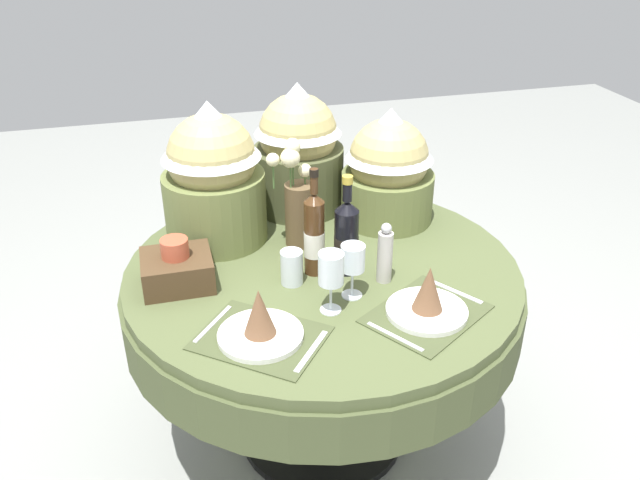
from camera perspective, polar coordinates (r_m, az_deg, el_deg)
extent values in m
plane|color=gray|center=(2.65, 0.19, -16.16)|extent=(8.00, 8.00, 0.00)
cylinder|color=#4C5633|center=(2.20, 0.22, -2.67)|extent=(1.30, 1.30, 0.04)
cylinder|color=#464F2E|center=(2.26, 0.21, -4.90)|extent=(1.32, 1.32, 0.17)
cylinder|color=black|center=(2.41, 0.20, -9.96)|extent=(0.12, 0.12, 0.68)
cylinder|color=black|center=(2.64, 0.19, -15.93)|extent=(0.61, 0.61, 0.03)
cube|color=#41492B|center=(1.87, -5.12, -8.37)|extent=(0.43, 0.42, 0.00)
cylinder|color=white|center=(1.87, -5.13, -8.13)|extent=(0.24, 0.24, 0.02)
cone|color=brown|center=(1.82, -5.24, -6.16)|extent=(0.09, 0.09, 0.14)
cube|color=silver|center=(1.94, -9.19, -7.10)|extent=(0.13, 0.16, 0.00)
cube|color=silver|center=(1.81, -0.75, -9.51)|extent=(0.13, 0.16, 0.00)
cube|color=#41492B|center=(1.98, 9.13, -6.27)|extent=(0.43, 0.40, 0.00)
cylinder|color=white|center=(1.98, 9.15, -6.03)|extent=(0.24, 0.24, 0.02)
cone|color=brown|center=(1.94, 9.32, -4.13)|extent=(0.09, 0.09, 0.14)
cube|color=silver|center=(1.88, 6.44, -8.23)|extent=(0.11, 0.17, 0.00)
cube|color=silver|center=(2.09, 11.52, -4.34)|extent=(0.12, 0.17, 0.00)
cylinder|color=brown|center=(2.28, -1.75, 2.20)|extent=(0.10, 0.10, 0.22)
sphere|color=beige|center=(2.17, -2.57, 7.05)|extent=(0.06, 0.06, 0.06)
cylinder|color=#4C7038|center=(2.19, -2.54, 5.51)|extent=(0.01, 0.01, 0.08)
sphere|color=beige|center=(2.17, -4.08, 6.89)|extent=(0.04, 0.04, 0.04)
cylinder|color=#4C7038|center=(2.19, -4.03, 5.52)|extent=(0.01, 0.01, 0.09)
sphere|color=beige|center=(2.22, -1.30, 6.00)|extent=(0.05, 0.05, 0.05)
cylinder|color=#4C7038|center=(2.23, -1.29, 5.27)|extent=(0.01, 0.01, 0.04)
sphere|color=beige|center=(2.17, -2.38, 8.04)|extent=(0.05, 0.05, 0.05)
cylinder|color=#4C7038|center=(2.20, -2.34, 6.15)|extent=(0.01, 0.01, 0.12)
cylinder|color=#422814|center=(2.10, -0.49, 0.19)|extent=(0.07, 0.07, 0.25)
cylinder|color=silver|center=(2.11, -0.49, -0.29)|extent=(0.07, 0.07, 0.09)
cone|color=#422814|center=(2.04, -0.51, 3.65)|extent=(0.07, 0.07, 0.03)
cylinder|color=#422814|center=(2.01, -0.51, 5.07)|extent=(0.02, 0.02, 0.08)
cylinder|color=black|center=(2.00, -0.52, 5.82)|extent=(0.03, 0.03, 0.02)
cylinder|color=black|center=(2.11, 2.27, -0.13)|extent=(0.08, 0.08, 0.22)
cylinder|color=black|center=(2.12, 2.26, -0.54)|extent=(0.08, 0.08, 0.07)
cone|color=black|center=(2.06, 2.34, 2.95)|extent=(0.08, 0.08, 0.03)
cylinder|color=black|center=(2.03, 2.37, 4.44)|extent=(0.03, 0.03, 0.08)
cylinder|color=#B29933|center=(2.02, 2.39, 5.20)|extent=(0.03, 0.03, 0.02)
cylinder|color=silver|center=(1.98, 0.92, -6.01)|extent=(0.06, 0.06, 0.00)
cylinder|color=silver|center=(1.95, 0.93, -4.85)|extent=(0.01, 0.01, 0.09)
cylinder|color=silver|center=(1.90, 0.96, -2.46)|extent=(0.08, 0.08, 0.10)
cylinder|color=silver|center=(2.04, 2.75, -4.74)|extent=(0.06, 0.06, 0.00)
cylinder|color=silver|center=(2.02, 2.78, -3.63)|extent=(0.01, 0.01, 0.09)
cylinder|color=silver|center=(1.97, 2.84, -1.53)|extent=(0.07, 0.07, 0.08)
cylinder|color=silver|center=(2.08, -2.44, -2.37)|extent=(0.07, 0.07, 0.11)
cylinder|color=#B7B2AD|center=(2.08, 5.59, -1.47)|extent=(0.05, 0.05, 0.17)
sphere|color=#B7B7BC|center=(2.03, 5.72, 1.00)|extent=(0.03, 0.03, 0.03)
cylinder|color=olive|center=(2.34, -8.96, 2.85)|extent=(0.35, 0.35, 0.24)
sphere|color=tan|center=(2.26, -9.31, 7.03)|extent=(0.30, 0.30, 0.30)
cone|color=silver|center=(2.23, -9.50, 9.34)|extent=(0.33, 0.33, 0.19)
cylinder|color=#474C2D|center=(2.54, -1.84, 5.37)|extent=(0.34, 0.34, 0.24)
sphere|color=tan|center=(2.48, -1.91, 9.20)|extent=(0.29, 0.29, 0.29)
cone|color=silver|center=(2.45, -1.94, 11.27)|extent=(0.32, 0.32, 0.19)
cylinder|color=olive|center=(2.47, 5.76, 3.77)|extent=(0.34, 0.34, 0.18)
sphere|color=tan|center=(2.41, 5.94, 6.99)|extent=(0.29, 0.29, 0.29)
cone|color=silver|center=(2.38, 6.05, 9.08)|extent=(0.32, 0.32, 0.19)
cube|color=#47331E|center=(2.12, -12.15, -2.58)|extent=(0.22, 0.19, 0.10)
cylinder|color=#B24C33|center=(2.08, -12.38, -0.69)|extent=(0.09, 0.09, 0.06)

